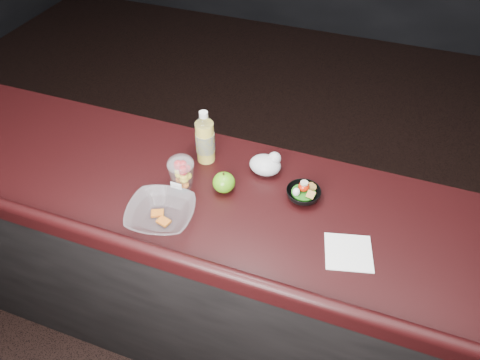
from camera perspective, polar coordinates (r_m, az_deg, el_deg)
name	(u,v)px	position (r m, az deg, el deg)	size (l,w,h in m)	color
room_shell	(150,25)	(1.14, -10.87, 18.03)	(8.00, 8.00, 8.00)	black
counter	(218,270)	(2.21, -2.66, -10.96)	(4.06, 0.71, 1.02)	black
lemonade_bottle	(205,140)	(1.92, -4.27, 4.84)	(0.08, 0.08, 0.24)	yellow
fruit_cup	(181,173)	(1.81, -7.16, 0.91)	(0.10, 0.10, 0.15)	white
green_apple	(224,182)	(1.81, -1.98, -0.30)	(0.09, 0.09, 0.09)	#368A10
plastic_bag	(266,164)	(1.89, 3.24, 1.95)	(0.13, 0.11, 0.09)	silver
snack_bowl	(303,193)	(1.80, 7.70, -1.61)	(0.17, 0.17, 0.07)	black
takeout_bowl	(161,214)	(1.73, -9.60, -4.09)	(0.29, 0.29, 0.06)	silver
paper_napkin	(349,252)	(1.67, 13.09, -8.59)	(0.16, 0.16, 0.00)	white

